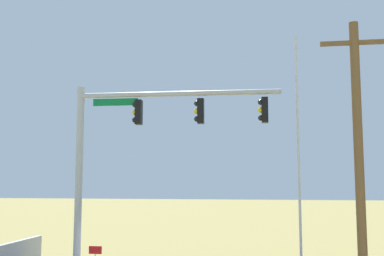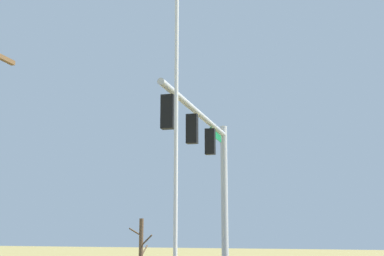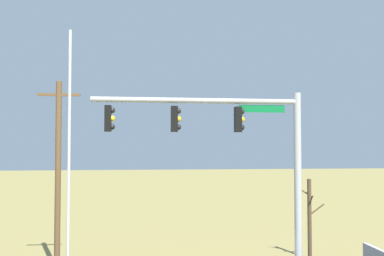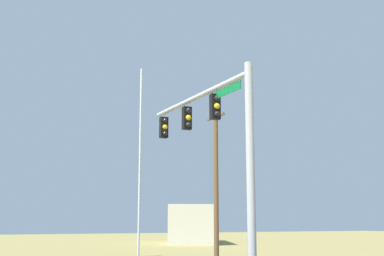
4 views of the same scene
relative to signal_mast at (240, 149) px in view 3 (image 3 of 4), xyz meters
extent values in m
cylinder|color=#B2B5BA|center=(2.26, 0.07, -1.64)|extent=(0.28, 0.28, 7.64)
cylinder|color=#B2B5BA|center=(-1.65, -0.05, 1.83)|extent=(7.83, 0.43, 0.20)
cube|color=#0F7238|center=(0.85, 0.02, 1.55)|extent=(1.80, 0.08, 0.28)
cube|color=black|center=(-0.09, 0.00, 1.13)|extent=(0.25, 0.37, 0.96)
sphere|color=black|center=(0.06, 0.00, 1.43)|extent=(0.22, 0.22, 0.22)
sphere|color=yellow|center=(0.06, 0.00, 1.13)|extent=(0.22, 0.22, 0.22)
sphere|color=black|center=(0.06, 0.00, 0.83)|extent=(0.22, 0.22, 0.22)
cube|color=black|center=(-2.51, -0.07, 1.13)|extent=(0.25, 0.37, 0.96)
sphere|color=black|center=(-2.36, -0.07, 1.43)|extent=(0.22, 0.22, 0.22)
sphere|color=yellow|center=(-2.36, -0.07, 1.13)|extent=(0.22, 0.22, 0.22)
sphere|color=black|center=(-2.36, -0.07, 0.83)|extent=(0.22, 0.22, 0.22)
cube|color=black|center=(-4.94, -0.14, 1.13)|extent=(0.25, 0.37, 0.96)
sphere|color=black|center=(-4.79, -0.14, 1.43)|extent=(0.22, 0.22, 0.22)
sphere|color=yellow|center=(-4.79, -0.14, 1.13)|extent=(0.22, 0.22, 0.22)
sphere|color=black|center=(-4.79, -0.14, 0.83)|extent=(0.22, 0.22, 0.22)
cylinder|color=silver|center=(-6.19, -0.83, -0.65)|extent=(0.10, 0.10, 9.64)
cylinder|color=brown|center=(-7.48, 3.82, -1.22)|extent=(0.26, 0.26, 8.49)
cube|color=brown|center=(-7.48, 3.82, 2.43)|extent=(1.90, 0.12, 0.12)
cylinder|color=brown|center=(4.48, 4.65, -3.49)|extent=(0.20, 0.20, 3.94)
cylinder|color=brown|center=(4.85, 4.65, -3.04)|extent=(0.78, 0.07, 0.57)
cylinder|color=brown|center=(4.25, 4.85, -2.15)|extent=(0.54, 0.47, 0.39)
cylinder|color=brown|center=(4.46, 4.37, -2.53)|extent=(0.12, 0.61, 0.55)
camera|label=1|loc=(-4.80, 17.28, -1.50)|focal=43.27mm
camera|label=2|loc=(-17.44, -4.82, -2.09)|focal=46.45mm
camera|label=3|loc=(-3.52, -16.07, 0.19)|focal=40.40mm
camera|label=4|loc=(16.60, -8.57, -3.04)|focal=48.26mm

